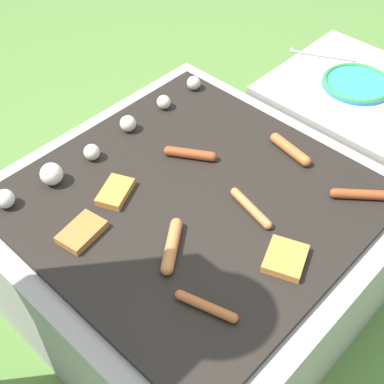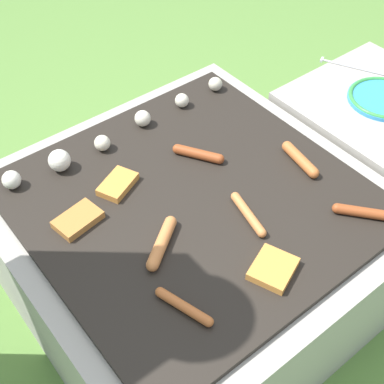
# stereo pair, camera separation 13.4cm
# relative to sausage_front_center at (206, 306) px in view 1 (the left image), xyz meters

# --- Properties ---
(ground_plane) EXTENTS (14.00, 14.00, 0.00)m
(ground_plane) POSITION_rel_sausage_front_center_xyz_m (0.22, 0.25, -0.41)
(ground_plane) COLOR #567F38
(grill) EXTENTS (0.92, 0.92, 0.40)m
(grill) POSITION_rel_sausage_front_center_xyz_m (0.22, 0.25, -0.21)
(grill) COLOR #9E998E
(grill) RESTS_ON ground_plane
(side_ledge) EXTENTS (0.49, 0.49, 0.40)m
(side_ledge) POSITION_rel_sausage_front_center_xyz_m (0.93, 0.20, -0.21)
(side_ledge) COLOR #9E998E
(side_ledge) RESTS_ON ground_plane
(sausage_front_left) EXTENTS (0.14, 0.11, 0.03)m
(sausage_front_left) POSITION_rel_sausage_front_center_xyz_m (0.06, 0.16, 0.00)
(sausage_front_left) COLOR #C6753D
(sausage_front_left) RESTS_ON grill
(sausage_back_left) EXTENTS (0.09, 0.13, 0.03)m
(sausage_back_left) POSITION_rel_sausage_front_center_xyz_m (0.32, 0.35, 0.00)
(sausage_back_left) COLOR #93421E
(sausage_back_left) RESTS_ON grill
(sausage_mid_right) EXTENTS (0.10, 0.12, 0.03)m
(sausage_mid_right) POSITION_rel_sausage_front_center_xyz_m (0.51, -0.06, 0.00)
(sausage_mid_right) COLOR #93421E
(sausage_mid_right) RESTS_ON grill
(sausage_mid_left) EXTENTS (0.05, 0.15, 0.02)m
(sausage_mid_left) POSITION_rel_sausage_front_center_xyz_m (0.28, 0.11, 0.00)
(sausage_mid_left) COLOR #C6753D
(sausage_mid_left) RESTS_ON grill
(sausage_front_center) EXTENTS (0.06, 0.14, 0.02)m
(sausage_front_center) POSITION_rel_sausage_front_center_xyz_m (0.00, 0.00, 0.00)
(sausage_front_center) COLOR #B7602D
(sausage_front_center) RESTS_ON grill
(sausage_back_center) EXTENTS (0.05, 0.15, 0.03)m
(sausage_back_center) POSITION_rel_sausage_front_center_xyz_m (0.52, 0.16, 0.00)
(sausage_back_center) COLOR #B7602D
(sausage_back_center) RESTS_ON grill
(bread_slice_right) EXTENTS (0.13, 0.12, 0.02)m
(bread_slice_right) POSITION_rel_sausage_front_center_xyz_m (0.22, -0.05, -0.00)
(bread_slice_right) COLOR #D18438
(bread_slice_right) RESTS_ON grill
(bread_slice_center) EXTENTS (0.12, 0.10, 0.02)m
(bread_slice_center) POSITION_rel_sausage_front_center_xyz_m (0.09, 0.39, -0.00)
(bread_slice_center) COLOR #D18438
(bread_slice_center) RESTS_ON grill
(bread_slice_left) EXTENTS (0.12, 0.09, 0.02)m
(bread_slice_left) POSITION_rel_sausage_front_center_xyz_m (-0.05, 0.35, -0.00)
(bread_slice_left) COLOR #B27033
(bread_slice_left) RESTS_ON grill
(mushroom_row) EXTENTS (0.73, 0.07, 0.06)m
(mushroom_row) POSITION_rel_sausage_front_center_xyz_m (0.16, 0.56, 0.01)
(mushroom_row) COLOR silver
(mushroom_row) RESTS_ON grill
(plate_colorful) EXTENTS (0.22, 0.22, 0.02)m
(plate_colorful) POSITION_rel_sausage_front_center_xyz_m (0.93, 0.20, -0.00)
(plate_colorful) COLOR #338CCC
(plate_colorful) RESTS_ON side_ledge
(fork_utensil) EXTENTS (0.11, 0.20, 0.01)m
(fork_utensil) POSITION_rel_sausage_front_center_xyz_m (1.00, 0.39, -0.01)
(fork_utensil) COLOR silver
(fork_utensil) RESTS_ON side_ledge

